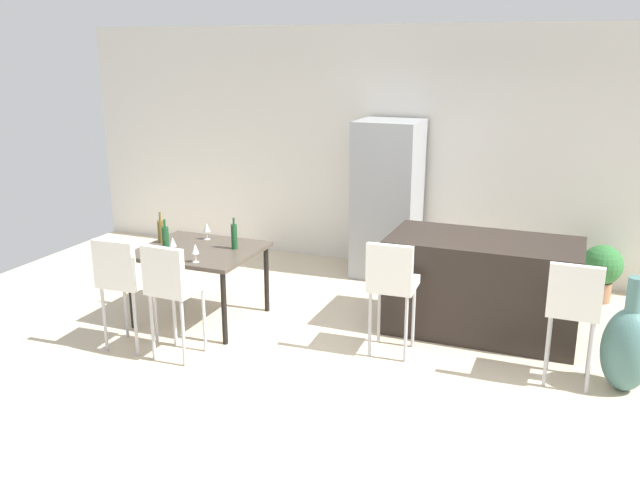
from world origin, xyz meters
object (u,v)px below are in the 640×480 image
wine_bottle_left (161,231)px  wine_bottle_end (234,236)px  refrigerator (388,199)px  dining_table (199,255)px  wine_glass_right (207,228)px  wine_glass_far (173,242)px  wine_bottle_inner (166,238)px  dining_chair_far (172,283)px  kitchen_island (482,286)px  floor_vase (627,348)px  dining_chair_near (123,276)px  bar_chair_left (392,280)px  wine_glass_middle (195,249)px  bar_chair_middle (574,304)px  potted_plant (602,268)px

wine_bottle_left → wine_bottle_end: bearing=6.0°
refrigerator → wine_bottle_left: bearing=-131.8°
dining_table → wine_glass_right: bearing=107.0°
wine_glass_far → wine_bottle_inner: bearing=146.7°
wine_bottle_left → dining_chair_far: bearing=-51.4°
kitchen_island → floor_vase: floor_vase is taller
dining_chair_near → dining_table: bearing=73.6°
dining_chair_near → wine_bottle_inner: bearing=90.8°
refrigerator → wine_glass_right: bearing=-129.3°
bar_chair_left → refrigerator: 2.23m
dining_chair_far → wine_bottle_end: (0.07, 0.98, 0.17)m
bar_chair_left → wine_bottle_end: size_ratio=3.37×
wine_bottle_inner → wine_bottle_end: size_ratio=1.00×
dining_chair_near → wine_glass_right: dining_chair_near is taller
dining_chair_near → wine_bottle_left: wine_bottle_left is taller
bar_chair_left → wine_glass_far: bearing=-175.0°
dining_chair_near → refrigerator: bearing=61.5°
wine_glass_right → wine_glass_far: same height
wine_glass_middle → refrigerator: refrigerator is taller
bar_chair_middle → bar_chair_left: bearing=180.0°
dining_chair_far → dining_chair_near: bearing=180.0°
potted_plant → wine_bottle_left: bearing=-154.6°
wine_glass_right → wine_glass_far: (-0.02, -0.58, 0.00)m
bar_chair_left → dining_chair_far: same height
wine_bottle_inner → floor_vase: wine_bottle_inner is taller
wine_bottle_inner → wine_glass_far: size_ratio=1.78×
wine_bottle_inner → dining_chair_far: bearing=-53.0°
dining_chair_near → floor_vase: bearing=11.6°
refrigerator → dining_table: bearing=-122.9°
wine_glass_right → refrigerator: size_ratio=0.09×
wine_glass_middle → refrigerator: size_ratio=0.09×
dining_table → wine_bottle_end: (0.33, 0.13, 0.20)m
wine_glass_right → refrigerator: (1.41, 1.72, 0.06)m
wine_bottle_end → wine_glass_right: (-0.42, 0.19, -0.00)m
bar_chair_middle → potted_plant: 2.15m
dining_chair_far → refrigerator: bearing=69.9°
wine_glass_right → potted_plant: (3.80, 1.71, -0.50)m
wine_bottle_end → wine_glass_far: 0.59m
bar_chair_middle → wine_glass_far: bar_chair_middle is taller
wine_glass_far → dining_table: bearing=66.2°
wine_glass_right → potted_plant: 4.20m
kitchen_island → refrigerator: 1.91m
wine_bottle_inner → floor_vase: bearing=2.3°
kitchen_island → wine_glass_far: kitchen_island is taller
wine_bottle_left → wine_glass_right: wine_bottle_left is taller
wine_bottle_left → refrigerator: (1.78, 1.99, 0.06)m
wine_bottle_left → wine_bottle_end: (0.79, 0.08, 0.01)m
wine_glass_middle → dining_table: bearing=117.8°
potted_plant → bar_chair_left: bearing=-129.3°
kitchen_island → floor_vase: bearing=-30.8°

